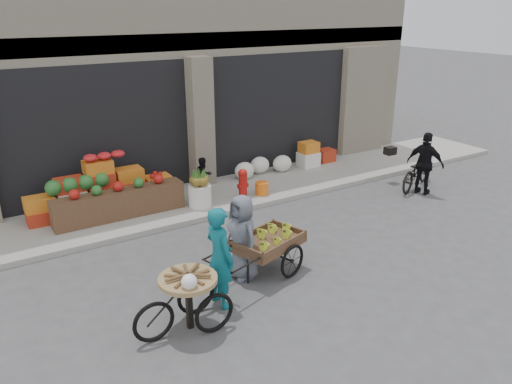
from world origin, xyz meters
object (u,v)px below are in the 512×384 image
banana_cart (267,241)px  cyclist (425,164)px  pineapple_bin (200,196)px  seated_person (204,176)px  vendor_woman (220,257)px  fire_hydrant (243,182)px  vendor_grey (242,237)px  bicycle (416,171)px  orange_bucket (262,188)px  tricycle_cart (188,294)px

banana_cart → cyclist: bearing=-3.8°
pineapple_bin → seated_person: size_ratio=0.56×
vendor_woman → fire_hydrant: bearing=-41.2°
vendor_woman → vendor_grey: bearing=-58.7°
banana_cart → cyclist: (5.42, 1.23, 0.16)m
bicycle → cyclist: (-0.20, -0.40, 0.33)m
pineapple_bin → fire_hydrant: (1.10, -0.05, 0.13)m
pineapple_bin → seated_person: bearing=56.3°
pineapple_bin → orange_bucket: 1.61m
seated_person → tricycle_cart: 5.12m
fire_hydrant → vendor_woman: size_ratio=0.43×
tricycle_cart → cyclist: bearing=13.0°
fire_hydrant → bicycle: bearing=-18.8°
seated_person → vendor_woman: vendor_woman is taller
pineapple_bin → vendor_grey: bearing=-102.4°
vendor_grey → orange_bucket: bearing=136.2°
pineapple_bin → vendor_woman: (-1.38, -3.57, 0.45)m
orange_bucket → tricycle_cart: bearing=-134.1°
tricycle_cart → fire_hydrant: bearing=48.2°
vendor_woman → tricycle_cart: 0.80m
pineapple_bin → orange_bucket: bearing=-3.6°
tricycle_cart → vendor_grey: (1.40, 0.86, 0.19)m
tricycle_cart → vendor_woman: bearing=22.7°
fire_hydrant → banana_cart: (-1.34, -3.09, 0.12)m
vendor_grey → bicycle: vendor_grey is taller
banana_cart → seated_person: bearing=63.6°
banana_cart → pineapple_bin: bearing=69.0°
vendor_grey → banana_cart: bearing=69.3°
banana_cart → tricycle_cart: tricycle_cart is taller
seated_person → vendor_woman: (-1.78, -4.17, 0.23)m
orange_bucket → vendor_grey: bearing=-127.8°
pineapple_bin → fire_hydrant: bearing=-2.6°
seated_person → tricycle_cart: size_ratio=0.65×
orange_bucket → seated_person: (-1.20, 0.70, 0.31)m
banana_cart → vendor_woman: (-1.14, -0.43, 0.20)m
vendor_woman → orange_bucket: bearing=-46.7°
orange_bucket → cyclist: size_ratio=0.21×
orange_bucket → bicycle: (3.78, -1.41, 0.18)m
vendor_grey → bicycle: size_ratio=0.88×
vendor_woman → tricycle_cart: bearing=109.0°
banana_cart → vendor_grey: 0.46m
vendor_woman → bicycle: bearing=-79.0°
cyclist → bicycle: bearing=-47.1°
seated_person → cyclist: (4.78, -2.51, 0.19)m
seated_person → bicycle: bearing=-32.9°
fire_hydrant → vendor_woman: vendor_woman is taller
vendor_woman → seated_person: bearing=-29.1°
fire_hydrant → banana_cart: 3.37m
bicycle → seated_person: bearing=46.5°
fire_hydrant → tricycle_cart: tricycle_cart is taller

